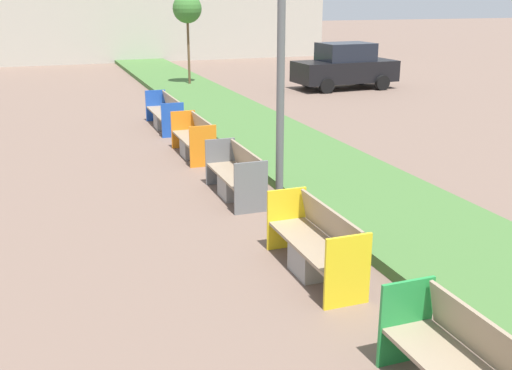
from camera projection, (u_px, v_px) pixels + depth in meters
The scene contains 7 objects.
planter_grass_strip at pixel (380, 203), 10.86m from camera, with size 2.80×120.00×0.18m.
bench_yellow_frame at pixel (316, 249), 8.21m from camera, with size 0.65×1.98×0.94m.
bench_grey_frame at pixel (236, 179), 11.37m from camera, with size 0.65×1.91×0.94m.
bench_orange_frame at pixel (194, 142), 14.27m from camera, with size 0.65×1.94×0.94m.
bench_blue_frame at pixel (165, 115), 17.32m from camera, with size 0.65×2.47×0.94m.
sapling_tree_far at pixel (187, 9), 24.11m from camera, with size 1.17×1.17×3.78m.
parked_car_distant at pixel (345, 66), 24.58m from camera, with size 4.27×2.00×1.86m.
Camera 1 is at (-2.41, 3.13, 3.68)m, focal length 42.00 mm.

